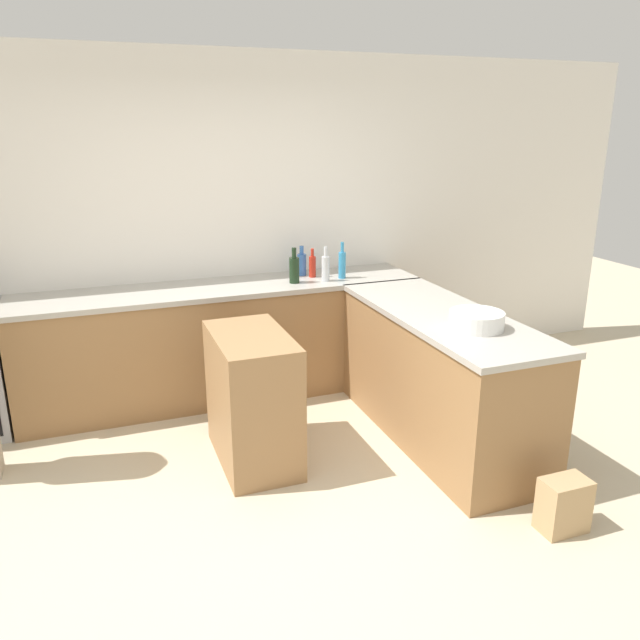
# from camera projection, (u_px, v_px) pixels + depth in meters

# --- Properties ---
(ground_plane) EXTENTS (14.00, 14.00, 0.00)m
(ground_plane) POSITION_uv_depth(u_px,v_px,m) (292.00, 509.00, 3.63)
(ground_plane) COLOR beige
(wall_back) EXTENTS (8.00, 0.06, 2.70)m
(wall_back) POSITION_uv_depth(u_px,v_px,m) (211.00, 226.00, 5.07)
(wall_back) COLOR white
(wall_back) RESTS_ON ground_plane
(counter_back) EXTENTS (3.19, 0.65, 0.92)m
(counter_back) POSITION_uv_depth(u_px,v_px,m) (225.00, 341.00, 5.04)
(counter_back) COLOR olive
(counter_back) RESTS_ON ground_plane
(counter_peninsula) EXTENTS (0.69, 1.89, 0.92)m
(counter_peninsula) POSITION_uv_depth(u_px,v_px,m) (439.00, 376.00, 4.34)
(counter_peninsula) COLOR olive
(counter_peninsula) RESTS_ON ground_plane
(island_table) EXTENTS (0.46, 0.82, 0.87)m
(island_table) POSITION_uv_depth(u_px,v_px,m) (253.00, 398.00, 4.05)
(island_table) COLOR #997047
(island_table) RESTS_ON ground_plane
(mixing_bowl) EXTENTS (0.34, 0.34, 0.11)m
(mixing_bowl) POSITION_uv_depth(u_px,v_px,m) (476.00, 320.00, 3.86)
(mixing_bowl) COLOR white
(mixing_bowl) RESTS_ON counter_peninsula
(wine_bottle_dark) EXTENTS (0.08, 0.08, 0.28)m
(wine_bottle_dark) POSITION_uv_depth(u_px,v_px,m) (294.00, 269.00, 4.96)
(wine_bottle_dark) COLOR black
(wine_bottle_dark) RESTS_ON counter_back
(hot_sauce_bottle) EXTENTS (0.06, 0.06, 0.24)m
(hot_sauce_bottle) POSITION_uv_depth(u_px,v_px,m) (312.00, 266.00, 5.15)
(hot_sauce_bottle) COLOR red
(hot_sauce_bottle) RESTS_ON counter_back
(dish_soap_bottle) EXTENTS (0.06, 0.06, 0.30)m
(dish_soap_bottle) POSITION_uv_depth(u_px,v_px,m) (342.00, 264.00, 5.11)
(dish_soap_bottle) COLOR #338CBF
(dish_soap_bottle) RESTS_ON counter_back
(vinegar_bottle_clear) EXTENTS (0.06, 0.06, 0.28)m
(vinegar_bottle_clear) POSITION_uv_depth(u_px,v_px,m) (326.00, 268.00, 5.02)
(vinegar_bottle_clear) COLOR silver
(vinegar_bottle_clear) RESTS_ON counter_back
(water_bottle_blue) EXTENTS (0.08, 0.08, 0.25)m
(water_bottle_blue) POSITION_uv_depth(u_px,v_px,m) (302.00, 264.00, 5.22)
(water_bottle_blue) COLOR #386BB7
(water_bottle_blue) RESTS_ON counter_back
(paper_bag) EXTENTS (0.26, 0.17, 0.31)m
(paper_bag) POSITION_uv_depth(u_px,v_px,m) (564.00, 505.00, 3.40)
(paper_bag) COLOR tan
(paper_bag) RESTS_ON ground_plane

